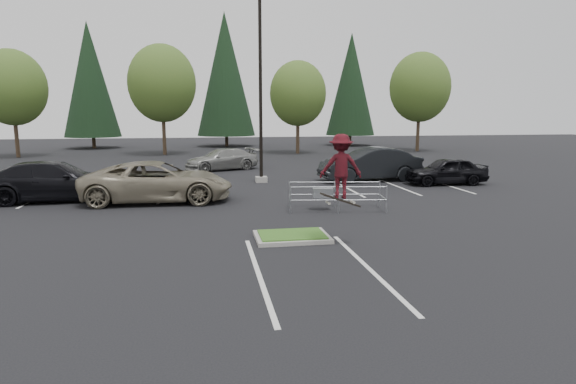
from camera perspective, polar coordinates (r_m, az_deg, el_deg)
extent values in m
plane|color=black|center=(14.55, 0.47, -5.57)|extent=(120.00, 120.00, 0.00)
cube|color=gray|center=(14.54, 0.47, -5.34)|extent=(2.20, 1.60, 0.12)
cube|color=#37601E|center=(14.52, 0.47, -5.06)|extent=(1.95, 1.35, 0.05)
cube|color=silver|center=(23.21, -14.63, -0.20)|extent=(0.12, 5.20, 0.01)
cube|color=silver|center=(23.60, -21.18, -0.38)|extent=(0.12, 5.20, 0.01)
cube|color=silver|center=(24.27, -27.44, -0.55)|extent=(0.12, 5.20, 0.01)
cube|color=silver|center=(24.18, 7.13, 0.41)|extent=(0.12, 5.20, 0.01)
cube|color=silver|center=(25.10, 13.03, 0.57)|extent=(0.12, 5.20, 0.01)
cube|color=silver|center=(26.26, 18.47, 0.71)|extent=(0.12, 5.20, 0.01)
cube|color=silver|center=(11.52, -3.51, -9.66)|extent=(0.12, 6.00, 0.01)
cube|color=silver|center=(12.10, 9.46, -8.82)|extent=(0.12, 6.00, 0.01)
cube|color=gray|center=(26.25, -3.18, 1.51)|extent=(0.60, 0.60, 0.30)
cylinder|color=black|center=(26.03, -3.28, 12.14)|extent=(0.18, 0.18, 10.00)
cylinder|color=#38281C|center=(46.52, -29.47, 5.58)|extent=(0.32, 0.32, 3.23)
ellipsoid|color=#386525|center=(46.51, -29.90, 10.69)|extent=(5.44, 5.44, 6.26)
sphere|color=#386525|center=(46.01, -29.24, 9.92)|extent=(3.40, 3.40, 3.40)
sphere|color=#386525|center=(47.04, -30.26, 10.01)|extent=(3.74, 3.74, 3.74)
cylinder|color=#38281C|center=(44.50, -14.47, 6.55)|extent=(0.32, 0.32, 3.50)
ellipsoid|color=#386525|center=(44.53, -14.71, 12.35)|extent=(5.89, 5.89, 6.77)
sphere|color=#386525|center=(44.15, -13.91, 11.45)|extent=(3.68, 3.68, 3.68)
sphere|color=#386525|center=(44.94, -15.29, 11.59)|extent=(4.05, 4.05, 4.05)
cylinder|color=#38281C|center=(44.51, 1.16, 6.55)|extent=(0.32, 0.32, 3.04)
ellipsoid|color=#386525|center=(44.48, 1.18, 11.60)|extent=(5.12, 5.12, 5.89)
sphere|color=#386525|center=(44.29, 2.02, 10.78)|extent=(3.20, 3.20, 3.20)
sphere|color=#386525|center=(44.77, 0.43, 10.97)|extent=(3.52, 3.52, 3.52)
cylinder|color=#38281C|center=(48.71, 15.13, 6.70)|extent=(0.32, 0.32, 3.42)
ellipsoid|color=#386525|center=(48.73, 15.36, 11.88)|extent=(5.76, 5.76, 6.62)
sphere|color=#386525|center=(48.68, 16.12, 11.00)|extent=(3.60, 3.60, 3.60)
sphere|color=#386525|center=(48.86, 14.59, 11.27)|extent=(3.96, 3.96, 3.96)
cylinder|color=#38281C|center=(55.12, -22.01, 5.47)|extent=(0.36, 0.36, 1.20)
cone|color=black|center=(55.13, -22.44, 12.22)|extent=(5.72, 5.72, 11.80)
cylinder|color=#38281C|center=(54.47, -7.27, 6.04)|extent=(0.36, 0.36, 1.20)
cone|color=black|center=(54.53, -7.44, 13.66)|extent=(6.38, 6.38, 13.30)
cylinder|color=#38281C|center=(55.92, 7.34, 6.12)|extent=(0.36, 0.36, 1.20)
cone|color=black|center=(55.91, 7.48, 12.53)|extent=(5.50, 5.50, 11.30)
cylinder|color=#919499|center=(18.04, 0.29, -0.92)|extent=(0.05, 0.05, 1.04)
cylinder|color=#919499|center=(19.29, 0.18, -0.24)|extent=(0.05, 0.05, 1.04)
cylinder|color=#919499|center=(18.18, 6.02, -0.90)|extent=(0.05, 0.05, 1.04)
cylinder|color=#919499|center=(19.43, 5.54, -0.22)|extent=(0.05, 0.05, 1.04)
cylinder|color=#919499|center=(18.50, 11.61, -0.86)|extent=(0.05, 0.05, 1.04)
cylinder|color=#919499|center=(19.73, 10.79, -0.20)|extent=(0.05, 0.05, 1.04)
cylinder|color=#919499|center=(18.19, 6.02, -0.97)|extent=(3.60, 0.59, 0.05)
cylinder|color=#919499|center=(18.10, 6.05, 0.59)|extent=(3.60, 0.59, 0.05)
cylinder|color=#919499|center=(19.43, 5.54, -0.29)|extent=(3.60, 0.59, 0.05)
cylinder|color=#919499|center=(19.35, 5.57, 1.17)|extent=(3.60, 0.59, 0.05)
cube|color=#919499|center=(18.72, 4.13, -0.16)|extent=(0.83, 0.58, 0.44)
cube|color=black|center=(13.58, 6.23, -0.95)|extent=(1.15, 0.43, 0.44)
cylinder|color=beige|center=(13.38, 4.88, -1.36)|extent=(0.07, 0.04, 0.07)
cylinder|color=beige|center=(13.61, 4.63, -1.18)|extent=(0.07, 0.04, 0.07)
cylinder|color=beige|center=(13.58, 7.82, -1.26)|extent=(0.07, 0.04, 0.07)
cylinder|color=beige|center=(13.80, 7.52, -1.08)|extent=(0.07, 0.04, 0.07)
imported|color=maroon|center=(13.44, 6.30, 3.03)|extent=(1.24, 0.82, 1.80)
imported|color=gray|center=(21.12, -15.16, 1.21)|extent=(6.30, 3.06, 1.73)
imported|color=black|center=(22.88, -25.87, 1.17)|extent=(6.01, 2.77, 1.70)
imported|color=black|center=(27.04, 9.68, 3.26)|extent=(5.71, 2.33, 1.84)
imported|color=black|center=(26.64, 18.24, 2.39)|extent=(4.28, 1.85, 1.44)
imported|color=gray|center=(31.99, -7.73, 3.86)|extent=(5.24, 3.59, 1.41)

